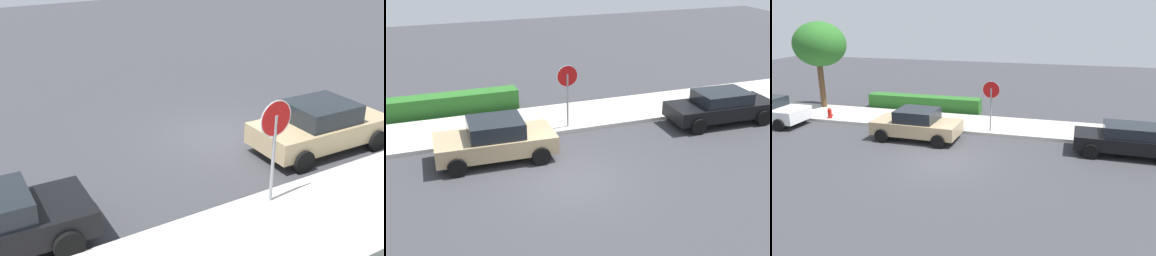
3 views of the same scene
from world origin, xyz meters
The scene contains 6 objects.
ground_plane centered at (0.00, 0.00, 0.00)m, with size 60.00×60.00×0.00m, color #38383D.
sidewalk_curb centered at (0.00, 5.16, 0.07)m, with size 32.00×3.04×0.14m, color beige.
stop_sign centered at (1.31, 4.04, 1.85)m, with size 0.87×0.08×2.65m.
parked_car_tan centered at (-1.92, 2.33, 0.74)m, with size 4.17×2.15×1.47m.
parked_car_black centered at (7.51, 2.64, 0.70)m, with size 4.48×2.07×1.35m.
front_yard_hedge centered at (-3.50, 7.48, 0.44)m, with size 7.07×0.86×0.88m.
Camera 2 is at (-4.40, -12.94, 7.45)m, focal length 45.00 mm.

